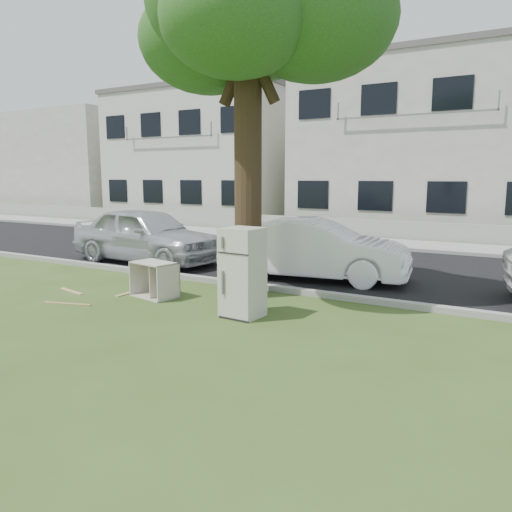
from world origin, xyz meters
The scene contains 17 objects.
ground centered at (0.00, 0.00, 0.00)m, with size 120.00×120.00×0.00m, color #384E1B.
road centered at (0.00, 6.00, 0.01)m, with size 120.00×7.00×0.01m, color black.
kerb_near centered at (0.00, 2.45, 0.00)m, with size 120.00×0.18×0.12m, color gray.
kerb_far centered at (0.00, 9.55, 0.00)m, with size 120.00×0.18×0.12m, color gray.
sidewalk centered at (0.00, 11.00, 0.01)m, with size 120.00×2.80×0.01m, color gray.
low_wall centered at (0.00, 12.60, 0.35)m, with size 120.00×0.15×0.70m, color gray.
street_tree centered at (-0.40, 1.80, 5.49)m, with size 3.80×3.80×7.02m.
townhouse_left centered at (-12.00, 17.50, 3.52)m, with size 10.20×8.16×7.04m.
townhouse_center centered at (0.00, 17.50, 3.72)m, with size 11.22×8.16×7.44m.
filler_left centered at (-26.00, 18.00, 3.20)m, with size 16.00×9.00×6.40m, color beige.
fridge centered at (0.28, 0.48, 0.77)m, with size 0.63×0.59×1.54m, color beige.
cabinet centered at (-1.98, 0.80, 0.35)m, with size 0.91×0.56×0.71m, color white.
plank_a centered at (-3.03, -0.48, 0.01)m, with size 0.98×0.08×0.02m, color #977F49.
plank_b centered at (-3.80, 0.26, 0.01)m, with size 0.84×0.08×0.02m, color tan.
plank_c centered at (-2.64, 0.79, 0.01)m, with size 0.79×0.09×0.02m, color tan.
car_center centered at (0.10, 3.97, 0.71)m, with size 1.51×4.32×1.42m, color white.
car_left centered at (-4.89, 3.77, 0.78)m, with size 1.83×4.56×1.55m, color #AEB1B5.
Camera 1 is at (4.65, -6.62, 2.39)m, focal length 35.00 mm.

